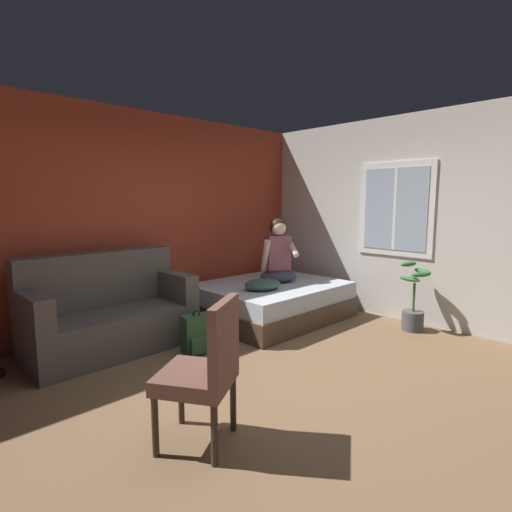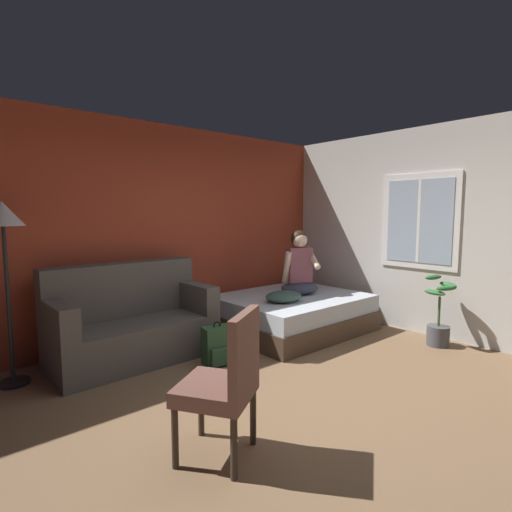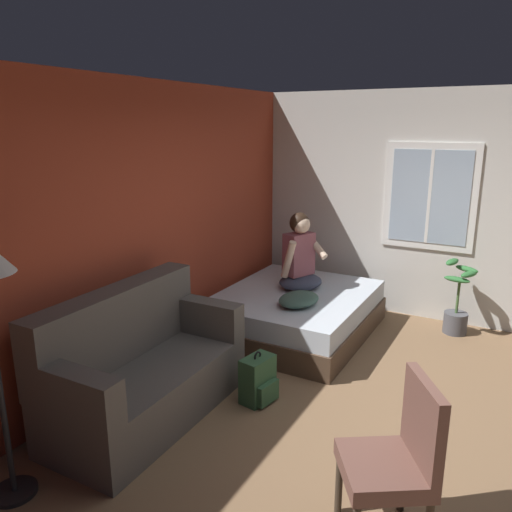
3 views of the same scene
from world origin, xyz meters
TOP-DOWN VIEW (x-y plane):
  - ground_plane at (0.00, 0.00)m, footprint 40.00×40.00m
  - wall_back_accent at (0.00, 2.54)m, footprint 10.21×0.16m
  - wall_side_with_window at (2.68, 0.01)m, footprint 0.19×6.31m
  - bed at (1.42, 1.55)m, footprint 1.89×1.57m
  - couch at (-0.69, 1.95)m, footprint 1.71×0.84m
  - side_chair at (-0.97, -0.16)m, footprint 0.64×0.64m
  - person_seated at (1.58, 1.57)m, footprint 0.65×0.61m
  - backpack at (-0.07, 1.21)m, footprint 0.33×0.27m
  - throw_pillow at (1.04, 1.34)m, footprint 0.56×0.48m
  - cell_phone at (1.20, 1.34)m, footprint 0.09×0.15m
  - potted_plant at (2.28, -0.05)m, footprint 0.39×0.37m

SIDE VIEW (x-z plane):
  - ground_plane at x=0.00m, z-range 0.00..0.00m
  - backpack at x=-0.07m, z-range -0.04..0.42m
  - bed at x=1.42m, z-range 0.00..0.48m
  - potted_plant at x=2.28m, z-range -0.12..0.73m
  - couch at x=-0.69m, z-range -0.13..0.91m
  - cell_phone at x=1.20m, z-range 0.48..0.49m
  - side_chair at x=-0.97m, z-range 0.04..1.02m
  - throw_pillow at x=1.04m, z-range 0.48..0.62m
  - person_seated at x=1.58m, z-range 0.40..1.27m
  - wall_back_accent at x=0.00m, z-range 0.00..2.70m
  - wall_side_with_window at x=2.68m, z-range 0.00..2.70m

